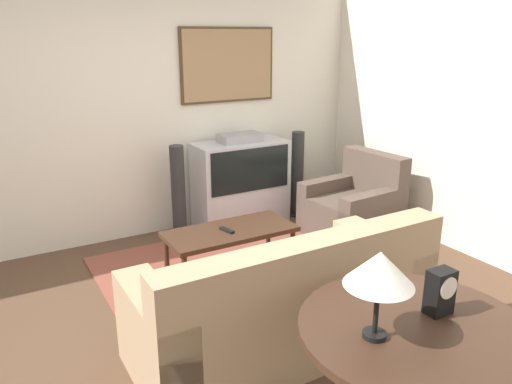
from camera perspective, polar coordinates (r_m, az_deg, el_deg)
The scene contains 14 objects.
ground_plane at distance 3.80m, azimuth -2.84°, elevation -15.33°, with size 12.00×12.00×0.00m, color brown.
wall_back at distance 5.24m, azimuth -13.75°, elevation 9.32°, with size 12.00×0.10×2.70m.
wall_right at distance 5.02m, azimuth 24.97°, elevation 7.77°, with size 0.06×12.00×2.70m.
area_rug at distance 4.62m, azimuth -2.83°, elevation -8.92°, with size 2.25×1.86×0.01m.
tv at distance 5.52m, azimuth -1.76°, elevation 1.04°, with size 1.03×0.47×1.05m.
couch at distance 3.44m, azimuth 3.37°, elevation -12.83°, with size 2.03×0.87×0.90m.
armchair at distance 5.42m, azimuth 11.10°, elevation -1.88°, with size 0.90×0.87×0.87m.
coffee_table at distance 4.36m, azimuth -2.96°, elevation -4.85°, with size 1.13×0.52×0.45m.
console_table at distance 2.60m, azimuth 17.79°, elevation -15.66°, with size 1.13×1.13×0.74m.
table_lamp at distance 2.27m, azimuth 13.94°, elevation -8.67°, with size 0.32×0.32×0.43m.
mantel_clock at distance 2.65m, azimuth 20.29°, elevation -10.64°, with size 0.13×0.10×0.23m.
remote at distance 4.30m, azimuth -3.37°, elevation -4.37°, with size 0.08×0.17×0.02m.
speaker_tower_left at distance 5.22m, azimuth -8.85°, elevation -0.40°, with size 0.25×0.25×1.00m.
speaker_tower_right at distance 5.88m, azimuth 4.73°, elevation 1.83°, with size 0.25×0.25×1.00m.
Camera 1 is at (-1.43, -2.85, 2.06)m, focal length 35.00 mm.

